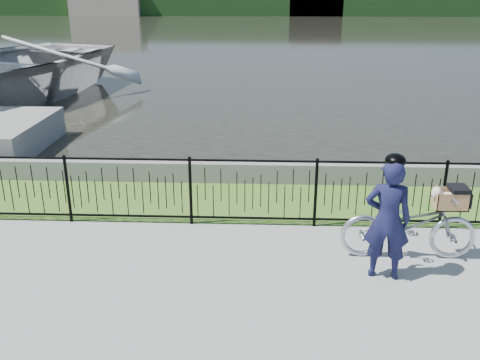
{
  "coord_description": "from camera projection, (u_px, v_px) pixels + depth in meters",
  "views": [
    {
      "loc": [
        0.14,
        -6.33,
        3.73
      ],
      "look_at": [
        -0.18,
        1.0,
        1.0
      ],
      "focal_mm": 40.0,
      "sensor_mm": 36.0,
      "label": 1
    }
  ],
  "objects": [
    {
      "name": "far_treeline",
      "position": [
        263.0,
        2.0,
        62.88
      ],
      "size": [
        120.0,
        6.0,
        3.0
      ],
      "primitive_type": "cube",
      "color": "#1E4219",
      "rests_on": "ground"
    },
    {
      "name": "grass_strip",
      "position": [
        254.0,
        201.0,
        9.66
      ],
      "size": [
        60.0,
        2.0,
        0.01
      ],
      "primitive_type": "cube",
      "color": "#467023",
      "rests_on": "ground"
    },
    {
      "name": "bicycle_rig",
      "position": [
        409.0,
        224.0,
        7.55
      ],
      "size": [
        1.91,
        0.66,
        1.11
      ],
      "color": "#B6BBC3",
      "rests_on": "ground"
    },
    {
      "name": "water",
      "position": [
        262.0,
        37.0,
        38.13
      ],
      "size": [
        120.0,
        120.0,
        0.0
      ],
      "primitive_type": "plane",
      "color": "black",
      "rests_on": "ground"
    },
    {
      "name": "ground",
      "position": [
        250.0,
        275.0,
        7.23
      ],
      "size": [
        120.0,
        120.0,
        0.0
      ],
      "primitive_type": "plane",
      "color": "gray",
      "rests_on": "ground"
    },
    {
      "name": "cyclist",
      "position": [
        388.0,
        218.0,
        6.93
      ],
      "size": [
        0.65,
        0.48,
        1.72
      ],
      "color": "#141538",
      "rests_on": "ground"
    },
    {
      "name": "fence",
      "position": [
        253.0,
        192.0,
        8.53
      ],
      "size": [
        14.0,
        0.06,
        1.15
      ],
      "primitive_type": null,
      "color": "black",
      "rests_on": "ground"
    },
    {
      "name": "far_building_right",
      "position": [
        316.0,
        1.0,
        61.2
      ],
      "size": [
        6.0,
        3.0,
        3.2
      ],
      "primitive_type": "cube",
      "color": "#A49384",
      "rests_on": "ground"
    },
    {
      "name": "quay_wall",
      "position": [
        255.0,
        172.0,
        10.53
      ],
      "size": [
        60.0,
        0.3,
        0.4
      ],
      "primitive_type": "cube",
      "color": "gray",
      "rests_on": "ground"
    }
  ]
}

